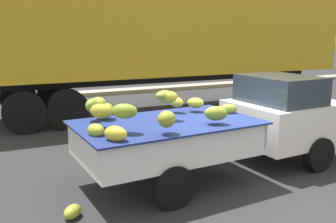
{
  "coord_description": "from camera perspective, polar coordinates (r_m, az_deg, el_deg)",
  "views": [
    {
      "loc": [
        -3.63,
        -5.08,
        2.47
      ],
      "look_at": [
        -0.83,
        0.79,
        1.12
      ],
      "focal_mm": 39.56,
      "sensor_mm": 36.0,
      "label": 1
    }
  ],
  "objects": [
    {
      "name": "semi_trailer",
      "position": [
        12.19,
        0.17,
        12.05
      ],
      "size": [
        12.02,
        2.72,
        3.95
      ],
      "rotation": [
        0.0,
        0.0,
        -0.01
      ],
      "color": "gold",
      "rests_on": "ground"
    },
    {
      "name": "pickup_truck",
      "position": [
        7.24,
        13.98,
        -1.24
      ],
      "size": [
        5.3,
        2.06,
        1.7
      ],
      "rotation": [
        0.0,
        0.0,
        0.06
      ],
      "color": "white",
      "rests_on": "ground"
    },
    {
      "name": "fallen_banana_bunch_near_tailgate",
      "position": [
        5.41,
        -14.52,
        -14.72
      ],
      "size": [
        0.36,
        0.37,
        0.18
      ],
      "primitive_type": "ellipsoid",
      "rotation": [
        0.0,
        0.0,
        4.01
      ],
      "color": "#9BA52C",
      "rests_on": "ground"
    },
    {
      "name": "ground",
      "position": [
        6.71,
        9.49,
        -10.01
      ],
      "size": [
        220.0,
        220.0,
        0.0
      ],
      "primitive_type": "plane",
      "color": "#28282B"
    },
    {
      "name": "curb_strip",
      "position": [
        15.79,
        -11.9,
        2.76
      ],
      "size": [
        80.0,
        0.8,
        0.16
      ],
      "primitive_type": "cube",
      "color": "gray",
      "rests_on": "ground"
    }
  ]
}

